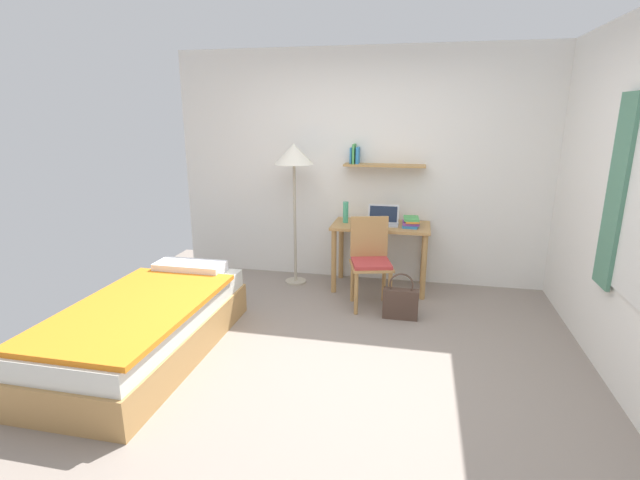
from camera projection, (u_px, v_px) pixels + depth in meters
name	position (u px, v px, depth m)	size (l,w,h in m)	color
ground_plane	(333.00, 361.00, 3.67)	(5.28, 5.28, 0.00)	gray
wall_back	(366.00, 168.00, 5.24)	(4.40, 0.27, 2.60)	white
bed	(147.00, 327.00, 3.73)	(0.95, 2.00, 0.54)	#B2844C
desk	(381.00, 236.00, 5.08)	(1.05, 0.57, 0.73)	#B2844C
desk_chair	(370.00, 259.00, 4.64)	(0.49, 0.48, 0.90)	#B2844C
standing_lamp	(294.00, 160.00, 5.03)	(0.43, 0.43, 1.59)	#B2A893
laptop	(383.00, 219.00, 5.04)	(0.34, 0.22, 0.21)	#B7BABF
water_bottle	(346.00, 212.00, 5.10)	(0.06, 0.06, 0.23)	#42A87F
book_stack	(411.00, 222.00, 4.92)	(0.19, 0.26, 0.10)	#3384C6
handbag	(400.00, 303.00, 4.41)	(0.33, 0.11, 0.45)	#4C382D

